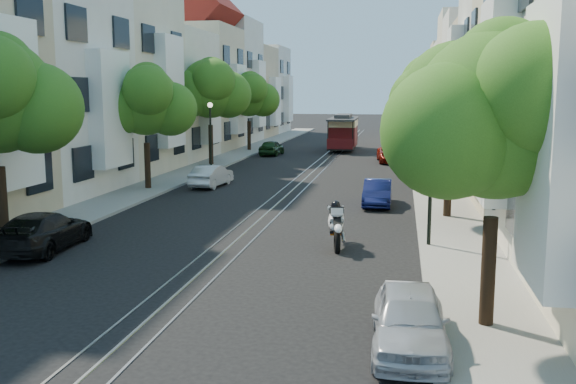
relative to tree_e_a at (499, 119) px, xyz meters
The scene contains 26 objects.
ground 32.17m from the tree_e_a, 103.17° to the left, with size 200.00×200.00×0.00m, color black.
sidewalk_east 31.33m from the tree_e_a, 90.02° to the left, with size 2.50×80.00×0.12m, color gray.
sidewalk_west 34.52m from the tree_e_a, 115.07° to the left, with size 2.50×80.00×0.12m, color gray.
rail_left 32.29m from the tree_e_a, 104.13° to the left, with size 0.06×80.00×0.02m, color gray.
rail_slot 32.16m from the tree_e_a, 103.17° to the left, with size 0.06×80.00×0.02m, color gray.
rail_right 32.04m from the tree_e_a, 102.21° to the left, with size 0.06×80.00×0.02m, color gray.
lane_line 32.16m from the tree_e_a, 103.17° to the left, with size 0.08×80.00×0.01m, color tan.
townhouses_east 31.29m from the tree_e_a, 81.53° to the left, with size 7.75×72.00×12.00m.
townhouses_west 36.38m from the tree_e_a, 121.73° to the left, with size 7.75×72.00×11.76m.
tree_e_a is the anchor object (origin of this frame).
tree_e_b 12.00m from the tree_e_a, 90.00° to the left, with size 4.93×4.08×6.68m.
tree_e_c 23.00m from the tree_e_a, 90.00° to the left, with size 4.84×3.99×6.52m.
tree_e_d 34.00m from the tree_e_a, 90.00° to the left, with size 5.01×4.16×6.85m.
tree_w_b 22.28m from the tree_e_a, 130.27° to the left, with size 4.72×3.87×6.27m.
tree_w_c 31.49m from the tree_e_a, 117.22° to the left, with size 5.13×4.28×7.09m.
tree_w_d 41.57m from the tree_e_a, 110.27° to the left, with size 4.84×3.99×6.52m.
lamp_east 7.26m from the tree_e_a, 97.79° to the left, with size 0.32×0.32×4.16m.
lamp_west 28.51m from the tree_e_a, 118.45° to the left, with size 0.32×0.32×4.16m.
sportbike_rider 8.46m from the tree_e_a, 120.44° to the left, with size 0.68×2.28×1.58m.
cable_car 41.84m from the tree_e_a, 99.32° to the left, with size 2.37×7.26×2.78m.
parked_car_e_near 4.36m from the tree_e_a, 140.67° to the right, with size 1.43×3.55×1.21m, color #ADB0BA.
parked_car_e_mid 15.34m from the tree_e_a, 101.11° to the left, with size 1.19×3.41×1.12m, color #0E1446.
parked_car_e_far 32.47m from the tree_e_a, 94.35° to the left, with size 2.04×4.42×1.23m, color maroon.
parked_car_w_near 14.19m from the tree_e_a, 160.17° to the left, with size 1.72×4.24×1.23m, color black.
parked_car_w_mid 22.41m from the tree_e_a, 121.88° to the left, with size 1.22×3.49×1.15m, color silver.
parked_car_w_far 37.94m from the tree_e_a, 108.36° to the left, with size 1.41×3.50×1.19m, color #143315.
Camera 1 is at (5.35, -16.37, 4.92)m, focal length 40.00 mm.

